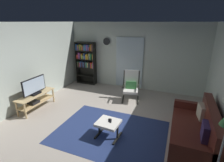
{
  "coord_description": "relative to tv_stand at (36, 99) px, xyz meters",
  "views": [
    {
      "loc": [
        1.67,
        -3.59,
        2.61
      ],
      "look_at": [
        -0.17,
        1.03,
        0.87
      ],
      "focal_mm": 27.38,
      "sensor_mm": 36.0,
      "label": 1
    }
  ],
  "objects": [
    {
      "name": "ground_plane",
      "position": [
        2.31,
        -0.0,
        -0.33
      ],
      "size": [
        7.02,
        7.02,
        0.0
      ],
      "primitive_type": "plane",
      "color": "#AEA296"
    },
    {
      "name": "wall_back",
      "position": [
        2.31,
        2.9,
        0.97
      ],
      "size": [
        5.6,
        0.06,
        2.6
      ],
      "primitive_type": "cube",
      "color": "silver",
      "rests_on": "ground"
    },
    {
      "name": "wall_left",
      "position": [
        -0.39,
        -0.0,
        0.97
      ],
      "size": [
        0.06,
        6.0,
        2.6
      ],
      "primitive_type": "cube",
      "color": "silver",
      "rests_on": "ground"
    },
    {
      "name": "glass_door_panel",
      "position": [
        2.16,
        2.83,
        0.72
      ],
      "size": [
        1.1,
        0.01,
        2.0
      ],
      "primitive_type": "cube",
      "color": "silver"
    },
    {
      "name": "area_rug",
      "position": [
        2.61,
        -0.26,
        -0.32
      ],
      "size": [
        2.68,
        2.0,
        0.01
      ],
      "primitive_type": "cube",
      "color": "navy",
      "rests_on": "ground"
    },
    {
      "name": "tv_stand",
      "position": [
        0.0,
        0.0,
        0.0
      ],
      "size": [
        0.42,
        1.27,
        0.49
      ],
      "color": "tan",
      "rests_on": "ground"
    },
    {
      "name": "television",
      "position": [
        0.0,
        0.02,
        0.41
      ],
      "size": [
        0.2,
        0.86,
        0.53
      ],
      "color": "black",
      "rests_on": "tv_stand"
    },
    {
      "name": "bookshelf_near_tv",
      "position": [
        0.28,
        2.69,
        0.73
      ],
      "size": [
        0.86,
        0.3,
        1.8
      ],
      "color": "black",
      "rests_on": "ground"
    },
    {
      "name": "leather_sofa",
      "position": [
        4.51,
        0.04,
        -0.01
      ],
      "size": [
        0.86,
        1.96,
        0.9
      ],
      "color": "#5A231B",
      "rests_on": "ground"
    },
    {
      "name": "lounge_armchair",
      "position": [
        2.55,
        1.79,
        0.21
      ],
      "size": [
        0.69,
        0.76,
        1.02
      ],
      "color": "black",
      "rests_on": "ground"
    },
    {
      "name": "ottoman",
      "position": [
        2.63,
        -0.43,
        0.01
      ],
      "size": [
        0.55,
        0.51,
        0.4
      ],
      "color": "white",
      "rests_on": "ground"
    },
    {
      "name": "tv_remote",
      "position": [
        2.68,
        -0.4,
        0.09
      ],
      "size": [
        0.08,
        0.15,
        0.02
      ],
      "primitive_type": "cube",
      "rotation": [
        0.0,
        0.0,
        0.3
      ],
      "color": "black",
      "rests_on": "ottoman"
    },
    {
      "name": "cell_phone",
      "position": [
        2.64,
        -0.37,
        0.08
      ],
      "size": [
        0.12,
        0.16,
        0.01
      ],
      "primitive_type": "cube",
      "rotation": [
        0.0,
        0.0,
        0.4
      ],
      "color": "black",
      "rests_on": "ottoman"
    },
    {
      "name": "wall_clock",
      "position": [
        1.19,
        2.82,
        1.52
      ],
      "size": [
        0.29,
        0.03,
        0.29
      ],
      "color": "silver"
    }
  ]
}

